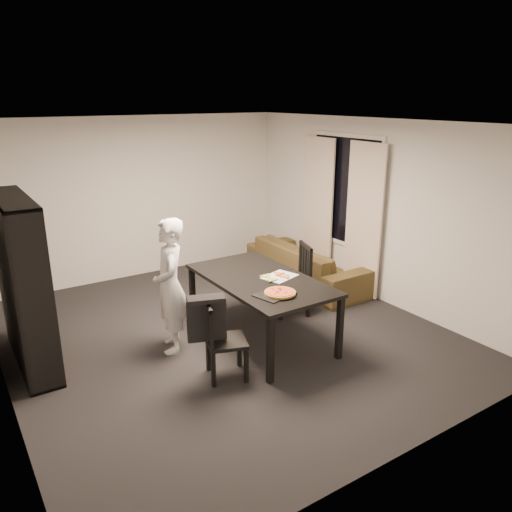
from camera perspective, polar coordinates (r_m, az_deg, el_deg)
room at (r=5.95m, az=-3.77°, el=2.32°), size 5.01×5.51×2.61m
window_pane at (r=7.82m, az=10.11°, el=7.36°), size 0.02×1.40×1.60m
window_frame at (r=7.82m, az=10.09°, el=7.36°), size 0.03×1.52×1.72m
curtain_left at (r=7.47m, az=12.20°, el=4.00°), size 0.03×0.70×2.25m
curtain_right at (r=8.22m, az=7.07°, el=5.51°), size 0.03×0.70×2.25m
bookshelf at (r=5.96m, az=-25.08°, el=-2.88°), size 0.35×1.50×1.90m
dining_table at (r=6.02m, az=0.52°, el=-3.17°), size 1.06×1.92×0.80m
chair_left at (r=5.30m, az=-4.32°, el=-9.01°), size 0.52×0.52×0.87m
chair_right at (r=6.85m, az=4.75°, el=-2.10°), size 0.58×0.58×0.98m
draped_jacket at (r=5.19m, az=-5.68°, el=-6.93°), size 0.42×0.29×0.48m
person at (r=5.84m, az=-9.79°, el=-3.40°), size 0.56×0.68×1.60m
baking_tray at (r=5.51m, az=2.12°, el=-4.40°), size 0.47×0.41×0.01m
pepperoni_pizza at (r=5.51m, az=2.77°, el=-4.19°), size 0.35×0.35×0.03m
kitchen_towel at (r=6.04m, az=2.73°, el=-2.36°), size 0.47×0.40×0.01m
pizza_slices at (r=6.01m, az=2.19°, el=-2.35°), size 0.46×0.43×0.01m
sofa at (r=8.02m, az=5.83°, el=-0.86°), size 0.87×2.24×0.65m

